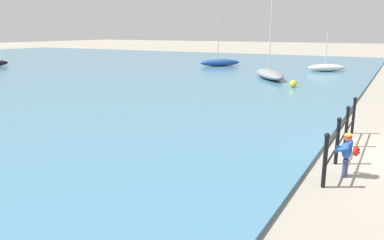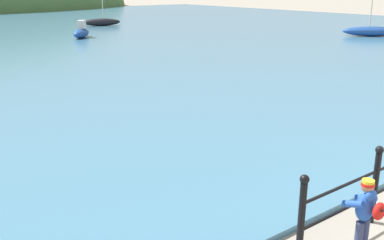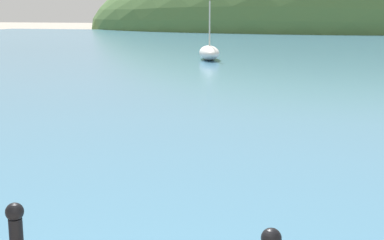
% 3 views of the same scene
% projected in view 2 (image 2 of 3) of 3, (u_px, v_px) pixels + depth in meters
% --- Properties ---
extents(child_in_coat, '(0.38, 0.52, 1.00)m').
position_uv_depth(child_in_coat, '(366.00, 208.00, 5.85)').
color(child_in_coat, navy).
rests_on(child_in_coat, ground).
extents(boat_far_left, '(3.34, 3.34, 4.77)m').
position_uv_depth(boat_far_left, '(372.00, 31.00, 29.56)').
color(boat_far_left, '#1E4793').
rests_on(boat_far_left, water).
extents(boat_twin_mast, '(3.16, 1.74, 3.04)m').
position_uv_depth(boat_twin_mast, '(102.00, 22.00, 36.96)').
color(boat_twin_mast, black).
rests_on(boat_twin_mast, water).
extents(boat_blue_hull, '(2.01, 2.11, 1.09)m').
position_uv_depth(boat_blue_hull, '(81.00, 32.00, 28.68)').
color(boat_blue_hull, '#1E4793').
rests_on(boat_blue_hull, water).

